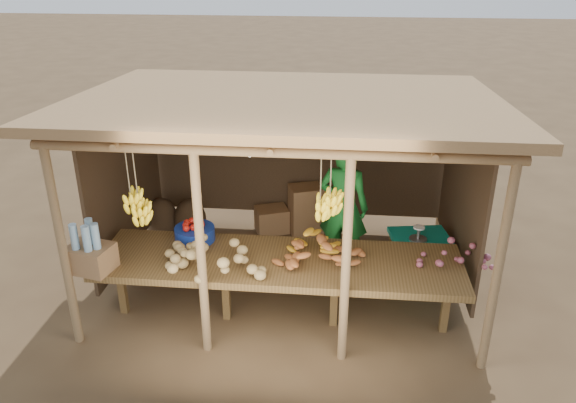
{
  "coord_description": "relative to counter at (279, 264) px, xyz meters",
  "views": [
    {
      "loc": [
        0.6,
        -6.12,
        3.84
      ],
      "look_at": [
        0.0,
        0.0,
        1.05
      ],
      "focal_mm": 35.0,
      "sensor_mm": 36.0,
      "label": 1
    }
  ],
  "objects": [
    {
      "name": "banana_pile",
      "position": [
        0.35,
        0.24,
        0.23
      ],
      "size": [
        0.57,
        0.41,
        0.34
      ],
      "primitive_type": null,
      "rotation": [
        0.0,
        0.0,
        -0.22
      ],
      "color": "yellow",
      "rests_on": "counter"
    },
    {
      "name": "counter",
      "position": [
        0.0,
        0.0,
        0.0
      ],
      "size": [
        3.9,
        1.05,
        0.8
      ],
      "color": "brown",
      "rests_on": "ground"
    },
    {
      "name": "onion_heap",
      "position": [
        1.84,
        0.04,
        0.24
      ],
      "size": [
        0.85,
        0.64,
        0.35
      ],
      "primitive_type": null,
      "rotation": [
        0.0,
        0.0,
        0.27
      ],
      "color": "#A75163",
      "rests_on": "counter"
    },
    {
      "name": "vendor",
      "position": [
        0.67,
        1.24,
        0.13
      ],
      "size": [
        0.71,
        0.55,
        1.73
      ],
      "primitive_type": "imported",
      "rotation": [
        0.0,
        0.0,
        2.92
      ],
      "color": "#1A792A",
      "rests_on": "ground"
    },
    {
      "name": "potato_heap",
      "position": [
        -0.68,
        -0.25,
        0.25
      ],
      "size": [
        1.16,
        0.77,
        0.37
      ],
      "primitive_type": null,
      "rotation": [
        0.0,
        0.0,
        0.1
      ],
      "color": "tan",
      "rests_on": "counter"
    },
    {
      "name": "sweet_potato_heap",
      "position": [
        0.43,
        -0.04,
        0.24
      ],
      "size": [
        1.0,
        0.83,
        0.35
      ],
      "primitive_type": null,
      "rotation": [
        0.0,
        0.0,
        -0.41
      ],
      "color": "#A55A2A",
      "rests_on": "counter"
    },
    {
      "name": "carton_stack",
      "position": [
        -0.02,
        2.15,
        -0.42
      ],
      "size": [
        1.05,
        0.5,
        0.73
      ],
      "color": "olive",
      "rests_on": "ground"
    },
    {
      "name": "bottle_box",
      "position": [
        -1.9,
        -0.4,
        0.27
      ],
      "size": [
        0.5,
        0.43,
        0.55
      ],
      "color": "olive",
      "rests_on": "counter"
    },
    {
      "name": "tarp_crate",
      "position": [
        1.62,
        0.98,
        -0.4
      ],
      "size": [
        0.79,
        0.71,
        0.83
      ],
      "color": "brown",
      "rests_on": "ground"
    },
    {
      "name": "stall_structure",
      "position": [
        -0.05,
        0.94,
        1.18
      ],
      "size": [
        4.7,
        3.5,
        2.43
      ],
      "color": "olive",
      "rests_on": "ground"
    },
    {
      "name": "ground",
      "position": [
        -0.0,
        0.95,
        -0.74
      ],
      "size": [
        60.0,
        60.0,
        0.0
      ],
      "primitive_type": "plane",
      "color": "brown",
      "rests_on": "ground"
    },
    {
      "name": "burlap_sacks",
      "position": [
        -1.75,
        1.98,
        -0.46
      ],
      "size": [
        0.9,
        0.47,
        0.63
      ],
      "color": "#463220",
      "rests_on": "ground"
    },
    {
      "name": "tomato_basin",
      "position": [
        -1.0,
        0.34,
        0.16
      ],
      "size": [
        0.45,
        0.45,
        0.24
      ],
      "rotation": [
        0.0,
        0.0,
        -0.34
      ],
      "color": "navy",
      "rests_on": "counter"
    }
  ]
}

